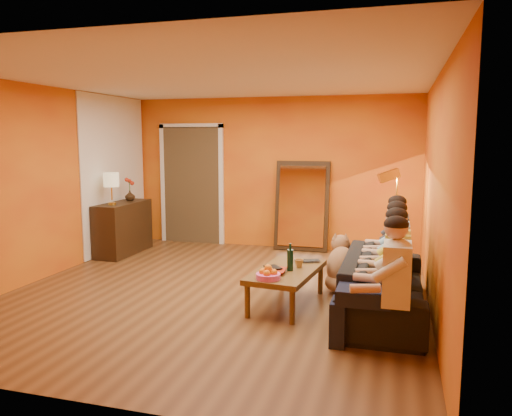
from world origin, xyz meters
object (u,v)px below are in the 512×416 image
(person_far_left, at_px, (396,284))
(vase, at_px, (130,196))
(dog, at_px, (342,263))
(person_mid_right, at_px, (397,256))
(table_lamp, at_px, (112,189))
(coffee_table, at_px, (287,287))
(laptop, at_px, (308,262))
(sideboard, at_px, (123,228))
(person_far_right, at_px, (397,246))
(mirror_frame, at_px, (302,206))
(person_mid_left, at_px, (397,269))
(sofa, at_px, (384,284))
(tumbler, at_px, (299,263))
(wine_bottle, at_px, (290,257))
(floor_lamp, at_px, (396,223))

(person_far_left, relative_size, vase, 7.04)
(dog, height_order, person_mid_right, person_mid_right)
(vase, bearing_deg, table_lamp, -90.00)
(coffee_table, bearing_deg, person_mid_right, 14.14)
(table_lamp, xyz_separation_m, laptop, (3.35, -1.15, -0.67))
(person_far_left, relative_size, person_mid_right, 1.00)
(person_mid_right, relative_size, laptop, 3.97)
(sideboard, bearing_deg, vase, 90.00)
(person_far_left, relative_size, person_far_right, 1.00)
(coffee_table, xyz_separation_m, person_mid_right, (1.20, 0.16, 0.40))
(mirror_frame, height_order, person_far_right, mirror_frame)
(dog, bearing_deg, laptop, -117.27)
(person_far_left, distance_m, person_mid_left, 0.55)
(sideboard, bearing_deg, sofa, -22.28)
(table_lamp, height_order, laptop, table_lamp)
(sideboard, bearing_deg, tumbler, -27.05)
(wine_bottle, bearing_deg, tumbler, 67.62)
(sofa, relative_size, person_far_right, 1.77)
(mirror_frame, bearing_deg, coffee_table, -82.50)
(person_mid_left, distance_m, person_far_right, 1.10)
(mirror_frame, xyz_separation_m, sideboard, (-2.79, -1.08, -0.34))
(laptop, relative_size, vase, 1.77)
(coffee_table, bearing_deg, vase, 153.54)
(wine_bottle, distance_m, tumbler, 0.21)
(coffee_table, height_order, person_far_right, person_far_right)
(coffee_table, xyz_separation_m, floor_lamp, (1.17, 1.80, 0.51))
(person_far_right, distance_m, laptop, 1.10)
(person_far_right, relative_size, laptop, 3.97)
(mirror_frame, xyz_separation_m, person_mid_left, (1.58, -3.27, -0.15))
(person_mid_left, bearing_deg, coffee_table, 162.11)
(wine_bottle, bearing_deg, person_far_right, 33.52)
(tumbler, bearing_deg, wine_bottle, -112.38)
(dog, xyz_separation_m, wine_bottle, (-0.49, -0.75, 0.22))
(person_far_left, distance_m, wine_bottle, 1.45)
(floor_lamp, distance_m, laptop, 1.78)
(table_lamp, height_order, floor_lamp, floor_lamp)
(mirror_frame, height_order, laptop, mirror_frame)
(mirror_frame, height_order, person_far_left, mirror_frame)
(table_lamp, distance_m, coffee_table, 3.62)
(person_mid_left, xyz_separation_m, person_far_right, (0.00, 1.10, 0.00))
(sofa, xyz_separation_m, vase, (-4.24, 1.99, 0.62))
(person_far_right, xyz_separation_m, tumbler, (-1.08, -0.59, -0.14))
(dog, relative_size, vase, 4.15)
(mirror_frame, distance_m, person_far_right, 2.69)
(floor_lamp, height_order, person_far_right, floor_lamp)
(floor_lamp, xyz_separation_m, laptop, (-0.99, -1.45, -0.29))
(person_far_left, bearing_deg, person_mid_right, 90.00)
(laptop, bearing_deg, table_lamp, 140.36)
(tumbler, bearing_deg, person_mid_right, 2.25)
(sofa, xyz_separation_m, coffee_table, (-1.07, -0.06, -0.11))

